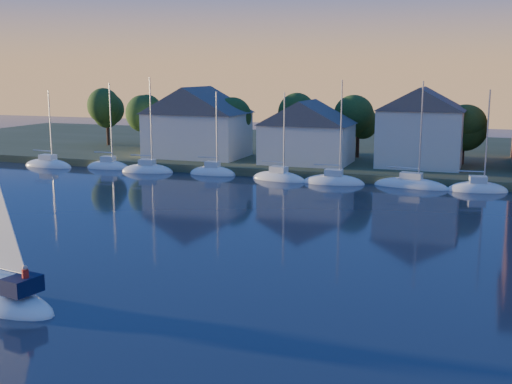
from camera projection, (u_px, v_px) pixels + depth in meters
The scene contains 8 objects.
ground at pixel (91, 361), 28.63m from camera, with size 260.00×260.00×0.00m, color black.
shoreline_land at pixel (376, 156), 97.84m from camera, with size 160.00×50.00×2.00m, color #364126.
wooden_dock at pixel (344, 179), 76.61m from camera, with size 120.00×3.00×1.00m, color brown.
clubhouse_west at pixel (197, 121), 88.47m from camera, with size 13.65×9.45×9.64m.
clubhouse_centre at pixel (307, 131), 82.30m from camera, with size 11.55×8.40×8.08m.
clubhouse_east at pixel (421, 126), 79.26m from camera, with size 10.50×8.40×9.80m.
tree_line at pixel (378, 114), 84.76m from camera, with size 93.40×5.40×8.90m.
moored_fleet at pixel (373, 184), 72.48m from camera, with size 95.50×2.40×12.05m.
Camera 1 is at (16.11, -22.57, 12.73)m, focal length 45.00 mm.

